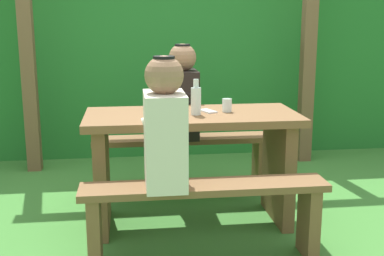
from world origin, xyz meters
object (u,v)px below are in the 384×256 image
at_px(picnic_table, 192,150).
at_px(person_black_coat, 183,95).
at_px(drinking_glass, 227,105).
at_px(bottle_left, 196,100).
at_px(bench_far, 183,154).
at_px(bench_near, 205,207).
at_px(person_white_shirt, 165,127).
at_px(cell_phone, 208,111).

bearing_deg(picnic_table, person_black_coat, 89.87).
xyz_separation_m(drinking_glass, bottle_left, (-0.22, -0.08, 0.05)).
xyz_separation_m(picnic_table, person_black_coat, (0.00, 0.56, 0.28)).
relative_size(bench_far, bottle_left, 6.05).
relative_size(bench_near, bench_far, 1.00).
bearing_deg(person_white_shirt, drinking_glass, 52.17).
xyz_separation_m(bench_near, bench_far, (0.00, 1.14, 0.00)).
xyz_separation_m(bench_near, person_black_coat, (0.00, 1.13, 0.47)).
xyz_separation_m(bench_far, drinking_glass, (0.24, -0.54, 0.47)).
relative_size(bench_far, person_white_shirt, 1.95).
bearing_deg(bench_near, cell_phone, 79.67).
height_order(bench_far, person_white_shirt, person_white_shirt).
bearing_deg(person_white_shirt, bench_far, 78.93).
bearing_deg(bench_far, person_white_shirt, -101.07).
height_order(picnic_table, drinking_glass, drinking_glass).
xyz_separation_m(bench_near, bottle_left, (0.02, 0.52, 0.53)).
distance_m(bench_near, bottle_left, 0.74).
bearing_deg(person_black_coat, bench_far, 110.84).
distance_m(picnic_table, bench_near, 0.60).
relative_size(bench_near, person_black_coat, 1.95).
bearing_deg(person_black_coat, bottle_left, -88.26).
relative_size(bench_near, bottle_left, 6.05).
relative_size(bench_far, person_black_coat, 1.95).
bearing_deg(cell_phone, bench_far, 78.47).
height_order(picnic_table, cell_phone, cell_phone).
relative_size(person_black_coat, drinking_glass, 8.18).
height_order(bench_far, cell_phone, cell_phone).
xyz_separation_m(bench_far, bottle_left, (0.02, -0.61, 0.53)).
xyz_separation_m(bench_near, drinking_glass, (0.24, 0.60, 0.47)).
height_order(person_white_shirt, person_black_coat, same).
distance_m(bottle_left, cell_phone, 0.16).
bearing_deg(person_black_coat, person_white_shirt, -101.16).
bearing_deg(bottle_left, picnic_table, 112.92).
bearing_deg(person_black_coat, drinking_glass, -66.03).
relative_size(person_black_coat, bottle_left, 3.11).
distance_m(picnic_table, bottle_left, 0.35).
bearing_deg(cell_phone, bottle_left, -159.23).
height_order(drinking_glass, cell_phone, drinking_glass).
relative_size(picnic_table, drinking_glass, 15.92).
relative_size(person_white_shirt, person_black_coat, 1.00).
bearing_deg(bench_far, drinking_glass, -66.05).
relative_size(bench_far, cell_phone, 10.00).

